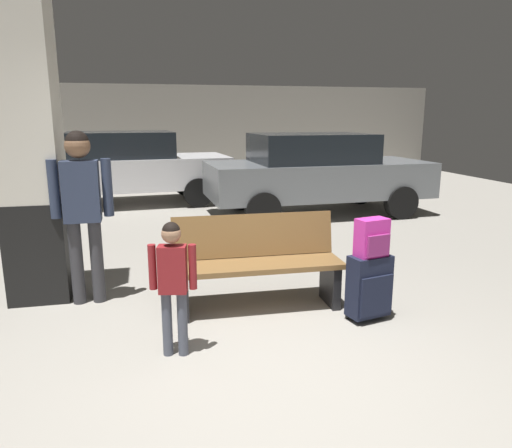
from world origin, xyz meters
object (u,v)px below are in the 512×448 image
at_px(suitcase, 369,286).
at_px(parked_car_far, 127,166).
at_px(structural_pillar, 30,153).
at_px(child, 173,275).
at_px(bench, 257,263).
at_px(parked_car_near, 316,172).
at_px(backpack_bright, 372,238).
at_px(adult, 82,199).

relative_size(suitcase, parked_car_far, 0.14).
bearing_deg(structural_pillar, child, -51.22).
bearing_deg(parked_car_far, bench, -76.97).
bearing_deg(parked_car_far, parked_car_near, -28.56).
bearing_deg(parked_car_far, suitcase, -70.59).
bearing_deg(bench, suitcase, -30.26).
xyz_separation_m(bench, suitcase, (0.92, -0.53, -0.12)).
distance_m(suitcase, backpack_bright, 0.45).
relative_size(child, parked_car_far, 0.25).
relative_size(bench, adult, 0.95).
relative_size(backpack_bright, parked_car_far, 0.08).
bearing_deg(child, suitcase, 8.62).
relative_size(parked_car_near, parked_car_far, 0.99).
bearing_deg(adult, parked_car_far, 87.76).
distance_m(bench, suitcase, 1.07).
relative_size(structural_pillar, bench, 1.84).
distance_m(structural_pillar, adult, 0.69).
height_order(suitcase, adult, adult).
height_order(structural_pillar, child, structural_pillar).
distance_m(backpack_bright, child, 1.78).
bearing_deg(bench, backpack_bright, -30.28).
relative_size(adult, parked_car_near, 0.41).
distance_m(bench, parked_car_near, 4.65).
height_order(structural_pillar, bench, structural_pillar).
bearing_deg(child, adult, 121.10).
distance_m(suitcase, child, 1.81).
bearing_deg(parked_car_far, child, -85.35).
distance_m(backpack_bright, parked_car_near, 4.81).
xyz_separation_m(child, adult, (-0.77, 1.28, 0.39)).
bearing_deg(parked_car_near, child, -120.72).
height_order(suitcase, parked_car_near, parked_car_near).
bearing_deg(backpack_bright, parked_car_near, 75.88).
distance_m(backpack_bright, parked_car_far, 6.96).
bearing_deg(child, parked_car_far, 94.65).
bearing_deg(structural_pillar, parked_car_far, 82.52).
xyz_separation_m(structural_pillar, parked_car_far, (0.69, 5.28, -0.66)).
height_order(child, parked_car_near, parked_car_near).
bearing_deg(parked_car_near, adult, -135.40).
height_order(bench, adult, adult).
xyz_separation_m(structural_pillar, parked_car_near, (4.18, 3.38, -0.66)).
distance_m(bench, backpack_bright, 1.11).
bearing_deg(backpack_bright, adult, 158.15).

